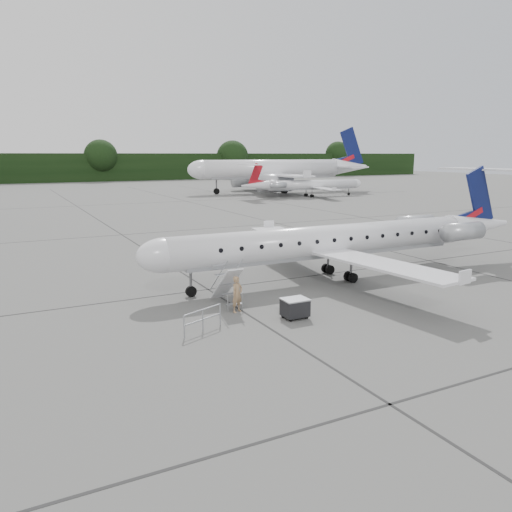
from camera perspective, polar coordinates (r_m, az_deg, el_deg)
ground at (r=28.02m, az=10.85°, el=-4.63°), size 320.00×320.00×0.00m
treeline at (r=152.06m, az=-21.18°, el=9.39°), size 260.00×4.00×8.00m
main_regional_jet at (r=31.06m, az=8.22°, el=3.47°), size 26.86×19.55×6.81m
airstair at (r=25.92m, az=-3.41°, el=-3.31°), size 0.89×2.46×2.13m
passenger at (r=24.75m, az=-2.16°, el=-4.40°), size 0.78×0.65×1.82m
safety_railing at (r=22.34m, az=-6.10°, el=-7.34°), size 2.06×0.93×1.00m
baggage_cart at (r=24.03m, az=4.47°, el=-5.92°), size 1.18×0.96×1.02m
bg_narrowbody at (r=102.66m, az=1.75°, el=10.94°), size 39.48×30.25×13.26m
bg_regional_right at (r=93.36m, az=6.57°, el=8.63°), size 24.36×18.21×6.14m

